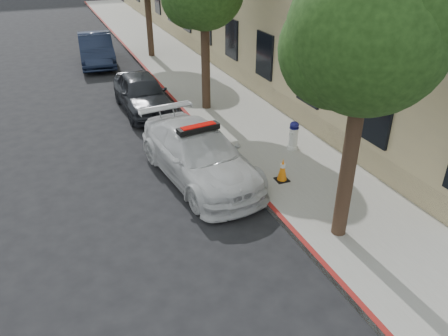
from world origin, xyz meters
TOP-DOWN VIEW (x-y plane):
  - ground at (0.00, 0.00)m, footprint 120.00×120.00m
  - sidewalk at (3.60, 10.00)m, footprint 3.20×50.00m
  - curb_strip at (2.06, 10.00)m, footprint 0.12×50.00m
  - tree_near at (2.93, -2.01)m, footprint 2.92×2.82m
  - police_car at (1.06, 1.57)m, footprint 2.42×4.81m
  - parked_car_mid at (0.81, 6.94)m, footprint 1.63×3.92m
  - parked_car_far at (0.19, 13.93)m, footprint 1.86×4.46m
  - fire_hydrant at (4.05, 1.87)m, footprint 0.36×0.33m
  - traffic_cone at (2.86, 0.37)m, footprint 0.33×0.33m

SIDE VIEW (x-z plane):
  - ground at x=0.00m, z-range 0.00..0.00m
  - sidewalk at x=3.60m, z-range 0.00..0.15m
  - curb_strip at x=2.06m, z-range 0.00..0.15m
  - traffic_cone at x=2.86m, z-range 0.15..0.76m
  - fire_hydrant at x=4.05m, z-range 0.14..0.99m
  - parked_car_mid at x=0.81m, z-range 0.00..1.33m
  - police_car at x=1.06m, z-range -0.07..1.42m
  - parked_car_far at x=0.19m, z-range 0.00..1.44m
  - tree_near at x=2.93m, z-range 1.46..7.08m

